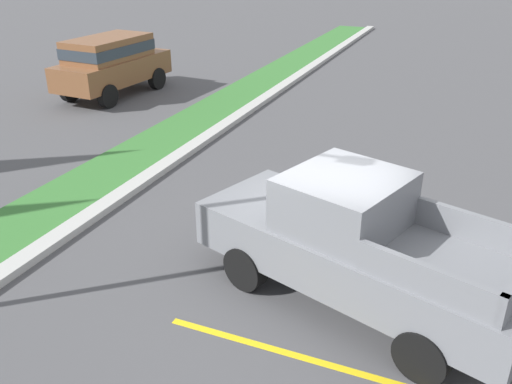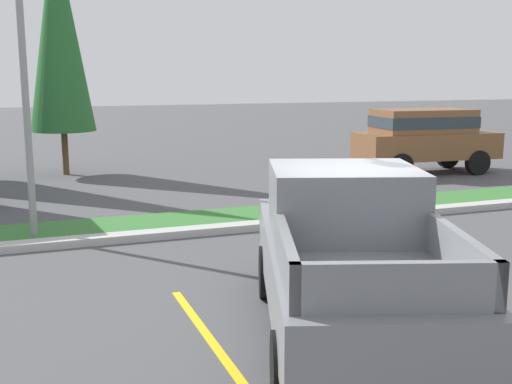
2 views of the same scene
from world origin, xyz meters
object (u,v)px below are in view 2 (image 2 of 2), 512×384
(street_light, at_px, (21,23))
(suv_distant, at_px, (425,136))
(cypress_tree_center, at_px, (58,28))
(pickup_truck_main, at_px, (346,257))

(street_light, bearing_deg, suv_distant, 20.47)
(suv_distant, relative_size, cypress_tree_center, 0.60)
(pickup_truck_main, distance_m, cypress_tree_center, 15.37)
(suv_distant, xyz_separation_m, cypress_tree_center, (-11.10, 3.80, 3.40))
(cypress_tree_center, bearing_deg, street_light, -98.07)
(cypress_tree_center, bearing_deg, suv_distant, -18.90)
(pickup_truck_main, relative_size, cypress_tree_center, 0.70)
(pickup_truck_main, distance_m, street_light, 7.89)
(suv_distant, bearing_deg, street_light, -159.53)
(suv_distant, distance_m, cypress_tree_center, 12.22)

